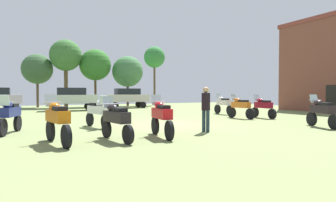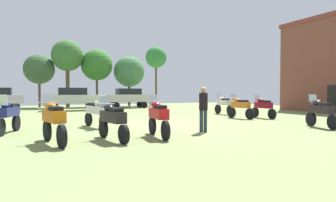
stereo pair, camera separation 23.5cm
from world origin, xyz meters
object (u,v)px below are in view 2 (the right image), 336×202
motorcycle_1 (53,120)px  tree_1 (97,65)px  motorcycle_13 (321,111)px  car_2 (129,97)px  person_2 (203,106)px  motorcycle_8 (96,112)px  tree_3 (129,72)px  motorcycle_7 (8,115)px  tree_8 (156,58)px  motorcycle_4 (158,116)px  tree_4 (67,56)px  motorcycle_2 (240,107)px  tree_7 (39,69)px  car_1 (73,97)px  motorcycle_9 (112,119)px  motorcycle_10 (224,104)px  motorcycle_5 (263,107)px

motorcycle_1 → tree_1: 24.41m
motorcycle_13 → car_2: bearing=114.3°
car_2 → person_2: 19.22m
motorcycle_8 → tree_3: tree_3 is taller
motorcycle_7 → motorcycle_13: size_ratio=1.03×
motorcycle_1 → car_2: bearing=55.2°
motorcycle_8 → tree_8: tree_8 is taller
motorcycle_4 → car_2: 19.99m
motorcycle_4 → tree_4: 23.78m
motorcycle_1 → motorcycle_13: size_ratio=1.10×
motorcycle_2 → car_2: bearing=91.1°
motorcycle_8 → tree_7: (-1.48, 20.72, 3.37)m
motorcycle_4 → tree_8: size_ratio=0.30×
tree_3 → tree_4: 7.03m
motorcycle_7 → car_2: size_ratio=0.48×
motorcycle_8 → tree_3: bearing=-125.7°
motorcycle_4 → tree_7: bearing=103.8°
motorcycle_2 → car_1: (-7.97, 12.66, 0.44)m
motorcycle_4 → tree_3: (6.78, 23.18, 3.31)m
motorcycle_7 → tree_1: bearing=-93.5°
motorcycle_1 → person_2: (5.53, 0.19, 0.31)m
tree_1 → tree_7: tree_1 is taller
motorcycle_9 → motorcycle_13: 9.33m
motorcycle_10 → motorcycle_13: motorcycle_10 is taller
car_1 → tree_4: size_ratio=0.61×
motorcycle_4 → motorcycle_7: motorcycle_4 is taller
tree_7 → motorcycle_1: bearing=-91.4°
motorcycle_4 → motorcycle_13: motorcycle_4 is taller
motorcycle_1 → person_2: bearing=-8.1°
motorcycle_5 → motorcycle_9: motorcycle_5 is taller
motorcycle_9 → car_2: (7.03, 19.28, 0.46)m
motorcycle_10 → tree_4: tree_4 is taller
car_1 → car_2: same height
motorcycle_9 → tree_7: tree_7 is taller
car_2 → tree_4: 8.07m
motorcycle_13 → car_2: car_2 is taller
motorcycle_9 → motorcycle_10: (10.35, 7.71, 0.03)m
motorcycle_5 → motorcycle_4: bearing=-150.8°
motorcycle_2 → car_1: bearing=115.2°
motorcycle_7 → car_2: 18.91m
person_2 → motorcycle_13: bearing=43.0°
motorcycle_13 → tree_8: tree_8 is taller
tree_8 → car_1: bearing=-148.1°
motorcycle_2 → person_2: 6.82m
motorcycle_2 → tree_3: size_ratio=0.36×
motorcycle_2 → tree_1: size_ratio=0.33×
motorcycle_4 → motorcycle_9: 1.66m
motorcycle_8 → tree_1: (4.38, 19.48, 3.95)m
motorcycle_4 → tree_7: size_ratio=0.39×
motorcycle_1 → motorcycle_4: motorcycle_1 is taller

